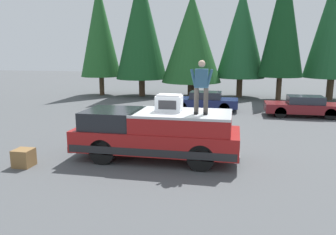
% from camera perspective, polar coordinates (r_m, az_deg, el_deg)
% --- Properties ---
extents(ground_plane, '(90.00, 90.00, 0.00)m').
position_cam_1_polar(ground_plane, '(11.76, 1.18, -6.62)').
color(ground_plane, '#4C4F51').
extents(pickup_truck, '(2.01, 5.54, 1.65)m').
position_cam_1_polar(pickup_truck, '(11.27, -1.97, -2.81)').
color(pickup_truck, maroon).
rests_on(pickup_truck, ground).
extents(compressor_unit, '(0.65, 0.84, 0.56)m').
position_cam_1_polar(compressor_unit, '(11.07, 0.20, 2.50)').
color(compressor_unit, silver).
rests_on(compressor_unit, pickup_truck).
extents(person_on_truck_bed, '(0.29, 0.72, 1.69)m').
position_cam_1_polar(person_on_truck_bed, '(10.53, 5.71, 5.42)').
color(person_on_truck_bed, '#423D38').
rests_on(person_on_truck_bed, pickup_truck).
extents(parked_car_maroon, '(1.64, 4.10, 1.16)m').
position_cam_1_polar(parked_car_maroon, '(20.14, 22.08, 1.79)').
color(parked_car_maroon, maroon).
rests_on(parked_car_maroon, ground).
extents(parked_car_navy, '(1.64, 4.10, 1.16)m').
position_cam_1_polar(parked_car_navy, '(20.72, 6.22, 2.80)').
color(parked_car_navy, navy).
rests_on(parked_car_navy, ground).
extents(wooden_crate, '(0.56, 0.56, 0.56)m').
position_cam_1_polar(wooden_crate, '(11.64, -23.38, -6.33)').
color(wooden_crate, olive).
rests_on(wooden_crate, ground).
extents(conifer_left, '(3.21, 3.21, 9.97)m').
position_cam_1_polar(conifer_left, '(26.21, 19.05, 15.58)').
color(conifer_left, '#4C3826').
rests_on(conifer_left, ground).
extents(conifer_center_left, '(3.79, 3.79, 8.39)m').
position_cam_1_polar(conifer_center_left, '(27.15, 12.44, 13.87)').
color(conifer_center_left, '#4C3826').
rests_on(conifer_center_left, ground).
extents(conifer_center_right, '(4.63, 4.63, 7.94)m').
position_cam_1_polar(conifer_center_right, '(26.42, 4.08, 13.32)').
color(conifer_center_right, '#4C3826').
rests_on(conifer_center_right, ground).
extents(conifer_right, '(4.06, 4.06, 9.81)m').
position_cam_1_polar(conifer_right, '(27.15, -4.63, 15.47)').
color(conifer_right, '#4C3826').
rests_on(conifer_right, ground).
extents(conifer_far_right, '(3.25, 3.25, 9.02)m').
position_cam_1_polar(conifer_far_right, '(28.31, -11.58, 14.43)').
color(conifer_far_right, '#4C3826').
rests_on(conifer_far_right, ground).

